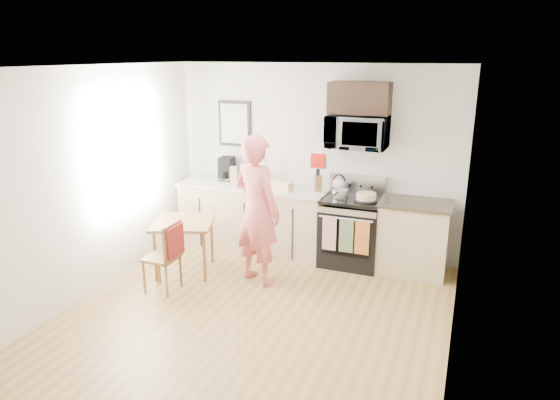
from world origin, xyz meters
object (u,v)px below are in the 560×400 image
at_px(cake, 366,197).
at_px(range, 351,232).
at_px(microwave, 357,132).
at_px(dining_table, 183,227).
at_px(chair, 170,248).
at_px(person, 257,210).

bearing_deg(cake, range, 153.34).
relative_size(range, microwave, 1.53).
distance_m(dining_table, chair, 0.58).
bearing_deg(person, dining_table, 26.00).
relative_size(microwave, dining_table, 0.93).
height_order(range, chair, range).
bearing_deg(cake, microwave, 133.86).
bearing_deg(dining_table, chair, -74.29).
distance_m(microwave, person, 1.64).
xyz_separation_m(person, chair, (-0.82, -0.65, -0.36)).
relative_size(microwave, person, 0.41).
bearing_deg(person, cake, -122.53).
height_order(microwave, dining_table, microwave).
xyz_separation_m(dining_table, chair, (0.16, -0.56, -0.06)).
height_order(dining_table, chair, chair).
bearing_deg(cake, person, -143.30).
relative_size(dining_table, chair, 0.95).
height_order(microwave, person, microwave).
bearing_deg(microwave, range, -89.94).
bearing_deg(microwave, person, -131.94).
distance_m(chair, cake, 2.50).
bearing_deg(chair, dining_table, 105.16).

